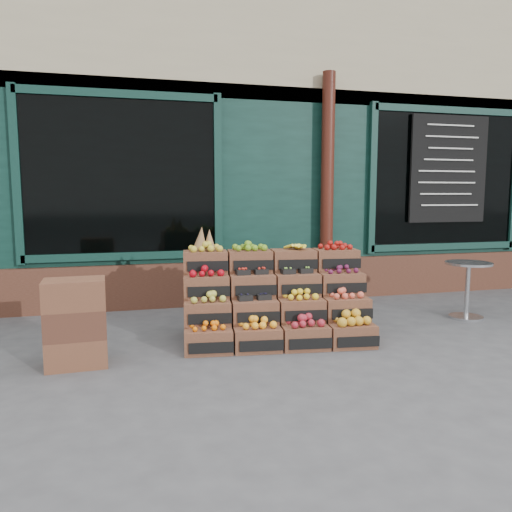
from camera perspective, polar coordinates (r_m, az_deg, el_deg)
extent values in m
plane|color=#49494C|center=(5.07, 4.29, -10.47)|extent=(60.00, 60.00, 0.00)
cube|color=#0D2F27|center=(9.93, -5.68, 12.11)|extent=(12.00, 6.00, 4.80)
cube|color=#C1B28C|center=(7.38, -1.81, 25.03)|extent=(12.00, 0.18, 2.00)
cube|color=#0D2F27|center=(6.99, -1.68, 6.87)|extent=(12.00, 0.12, 3.00)
cube|color=#4E2C1F|center=(7.03, -1.52, -2.95)|extent=(12.00, 0.18, 0.60)
cube|color=black|center=(6.74, -15.07, 8.75)|extent=(2.40, 0.06, 2.00)
cube|color=black|center=(8.27, 20.79, 8.18)|extent=(2.40, 0.06, 2.00)
cylinder|color=#44180F|center=(7.18, 8.14, 7.61)|extent=(0.18, 0.18, 3.20)
cube|color=black|center=(8.21, 21.17, 9.23)|extent=(1.30, 0.04, 1.60)
cube|color=brown|center=(4.93, -5.48, -9.59)|extent=(0.50, 0.37, 0.23)
cube|color=black|center=(4.77, -5.39, -10.44)|extent=(0.42, 0.07, 0.10)
cube|color=orange|center=(4.89, -5.50, -7.94)|extent=(0.40, 0.29, 0.06)
cube|color=brown|center=(4.97, 0.13, -9.42)|extent=(0.50, 0.37, 0.23)
cube|color=black|center=(4.81, 0.41, -10.25)|extent=(0.42, 0.07, 0.10)
cube|color=#FFA11E|center=(4.93, 0.13, -7.67)|extent=(0.40, 0.29, 0.08)
cube|color=brown|center=(5.05, 5.59, -9.16)|extent=(0.50, 0.37, 0.23)
cube|color=black|center=(4.90, 6.05, -9.97)|extent=(0.42, 0.07, 0.10)
cube|color=maroon|center=(5.01, 5.61, -7.41)|extent=(0.40, 0.29, 0.09)
cube|color=brown|center=(5.18, 10.81, -8.84)|extent=(0.50, 0.37, 0.23)
cube|color=black|center=(5.03, 11.43, -9.61)|extent=(0.42, 0.07, 0.10)
cube|color=gold|center=(5.14, 10.86, -7.03)|extent=(0.40, 0.29, 0.11)
cube|color=brown|center=(5.06, -5.60, -6.45)|extent=(0.50, 0.37, 0.23)
cube|color=black|center=(4.90, -5.52, -7.18)|extent=(0.42, 0.07, 0.10)
cube|color=#B0AC3E|center=(5.02, -5.62, -4.74)|extent=(0.40, 0.29, 0.08)
cube|color=brown|center=(5.10, -0.17, -6.31)|extent=(0.50, 0.37, 0.23)
cube|color=black|center=(4.94, 0.09, -7.02)|extent=(0.42, 0.07, 0.10)
cube|color=black|center=(5.07, -0.17, -4.89)|extent=(0.40, 0.29, 0.03)
cube|color=brown|center=(5.18, 5.12, -6.12)|extent=(0.50, 0.37, 0.23)
cube|color=black|center=(5.02, 5.55, -6.81)|extent=(0.42, 0.07, 0.10)
cube|color=yellow|center=(5.15, 5.14, -4.46)|extent=(0.40, 0.29, 0.07)
cube|color=brown|center=(5.31, 10.20, -5.88)|extent=(0.50, 0.37, 0.23)
cube|color=black|center=(5.15, 10.78, -6.55)|extent=(0.42, 0.07, 0.10)
cube|color=#DB573F|center=(5.27, 10.23, -4.27)|extent=(0.40, 0.29, 0.07)
cube|color=brown|center=(5.20, -5.71, -3.47)|extent=(0.50, 0.37, 0.23)
cube|color=black|center=(5.04, -5.64, -4.09)|extent=(0.42, 0.07, 0.10)
cube|color=#9E0612|center=(5.17, -5.73, -1.79)|extent=(0.40, 0.29, 0.08)
cube|color=brown|center=(5.24, -0.46, -3.36)|extent=(0.50, 0.37, 0.23)
cube|color=black|center=(5.08, -0.21, -3.96)|extent=(0.42, 0.07, 0.10)
cube|color=red|center=(5.22, -0.46, -1.95)|extent=(0.40, 0.29, 0.03)
cube|color=brown|center=(5.32, 4.68, -3.22)|extent=(0.50, 0.37, 0.23)
cube|color=black|center=(5.16, 5.08, -3.81)|extent=(0.42, 0.07, 0.10)
cube|color=#77AD3D|center=(5.30, 4.69, -1.85)|extent=(0.40, 0.29, 0.03)
cube|color=brown|center=(5.44, 9.62, -3.07)|extent=(0.50, 0.37, 0.23)
cube|color=black|center=(5.29, 10.16, -3.63)|extent=(0.42, 0.07, 0.10)
cube|color=#561537|center=(5.42, 9.65, -1.56)|extent=(0.40, 0.29, 0.06)
cube|color=brown|center=(5.36, -5.82, -0.67)|extent=(0.50, 0.37, 0.23)
cube|color=black|center=(5.19, -5.75, -1.17)|extent=(0.42, 0.07, 0.10)
cube|color=gold|center=(5.34, -5.84, 0.98)|extent=(0.40, 0.29, 0.08)
cube|color=brown|center=(5.39, -0.72, -0.58)|extent=(0.50, 0.37, 0.23)
cube|color=black|center=(5.23, -0.49, -1.07)|extent=(0.42, 0.07, 0.10)
cube|color=#68981E|center=(5.37, -0.73, 1.06)|extent=(0.40, 0.29, 0.08)
cube|color=brown|center=(5.47, 4.26, -0.48)|extent=(0.50, 0.37, 0.23)
cube|color=black|center=(5.31, 4.64, -0.97)|extent=(0.42, 0.07, 0.10)
cube|color=yellow|center=(5.45, 4.28, 1.09)|extent=(0.40, 0.29, 0.07)
cube|color=brown|center=(5.59, 9.07, -0.39)|extent=(0.50, 0.37, 0.23)
cube|color=black|center=(5.43, 9.59, -0.86)|extent=(0.42, 0.07, 0.10)
cube|color=#9A130E|center=(5.57, 9.10, 1.13)|extent=(0.40, 0.29, 0.07)
cube|color=#4E2C1F|center=(5.19, 2.48, -8.70)|extent=(1.92, 0.55, 0.23)
cube|color=#4E2C1F|center=(5.35, 2.11, -6.95)|extent=(1.92, 0.55, 0.46)
cube|color=#4E2C1F|center=(5.51, 1.77, -5.29)|extent=(1.92, 0.55, 0.69)
cone|color=olive|center=(5.32, -6.33, 1.97)|extent=(0.16, 0.16, 0.27)
cone|color=olive|center=(5.37, -5.35, 1.84)|extent=(0.14, 0.14, 0.23)
cube|color=brown|center=(4.81, -19.77, -10.23)|extent=(0.54, 0.38, 0.26)
cube|color=#4E2C1F|center=(4.74, -19.91, -7.21)|extent=(0.54, 0.38, 0.26)
cube|color=brown|center=(4.68, -20.04, -4.10)|extent=(0.54, 0.38, 0.26)
cylinder|color=silver|center=(6.75, 22.85, -6.43)|extent=(0.41, 0.41, 0.03)
cylinder|color=silver|center=(6.68, 22.99, -3.69)|extent=(0.06, 0.06, 0.67)
cylinder|color=silver|center=(6.63, 23.13, -0.77)|extent=(0.56, 0.56, 0.03)
imported|color=#144725|center=(7.37, -16.08, 2.75)|extent=(0.78, 0.57, 2.01)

